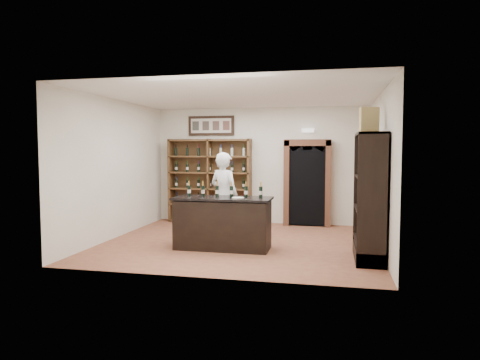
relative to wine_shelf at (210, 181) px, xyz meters
name	(u,v)px	position (x,y,z in m)	size (l,w,h in m)	color
floor	(239,242)	(1.30, -2.33, -1.10)	(5.50, 5.50, 0.00)	#955B3B
ceiling	(239,96)	(1.30, -2.33, 1.90)	(5.50, 5.50, 0.00)	white
wall_back	(260,166)	(1.30, 0.17, 0.40)	(5.50, 0.04, 3.00)	white
wall_left	(116,169)	(-1.45, -2.33, 0.40)	(0.04, 5.00, 3.00)	white
wall_right	(380,171)	(4.05, -2.33, 0.40)	(0.04, 5.00, 3.00)	white
wine_shelf	(210,181)	(0.00, 0.00, 0.00)	(2.20, 0.38, 2.20)	brown
framed_picture	(211,126)	(0.00, 0.14, 1.45)	(1.25, 0.04, 0.52)	black
arched_doorway	(307,181)	(2.55, 0.00, 0.04)	(1.17, 0.35, 2.17)	black
emergency_light	(308,130)	(2.55, 0.09, 1.30)	(0.30, 0.10, 0.10)	white
tasting_counter	(223,223)	(1.10, -2.93, -0.61)	(1.88, 0.78, 1.00)	black
counter_bottle_0	(189,190)	(0.38, -2.81, 0.01)	(0.07, 0.07, 0.30)	black
counter_bottle_1	(203,191)	(0.67, -2.81, 0.01)	(0.07, 0.07, 0.30)	black
counter_bottle_2	(217,191)	(0.96, -2.81, 0.01)	(0.07, 0.07, 0.30)	black
counter_bottle_3	(231,191)	(1.24, -2.81, 0.01)	(0.07, 0.07, 0.30)	black
counter_bottle_4	(246,192)	(1.53, -2.81, 0.01)	(0.07, 0.07, 0.30)	black
counter_bottle_5	(261,192)	(1.82, -2.81, 0.01)	(0.07, 0.07, 0.30)	black
side_cabinet	(371,217)	(3.82, -3.23, -0.35)	(0.48, 1.20, 2.20)	black
shopkeeper	(224,196)	(0.92, -2.10, -0.17)	(0.68, 0.44, 1.86)	white
plate	(238,198)	(1.43, -3.05, -0.09)	(0.23, 0.23, 0.02)	beige
wine_crate	(369,120)	(3.77, -3.01, 1.33)	(0.32, 0.13, 0.45)	tan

